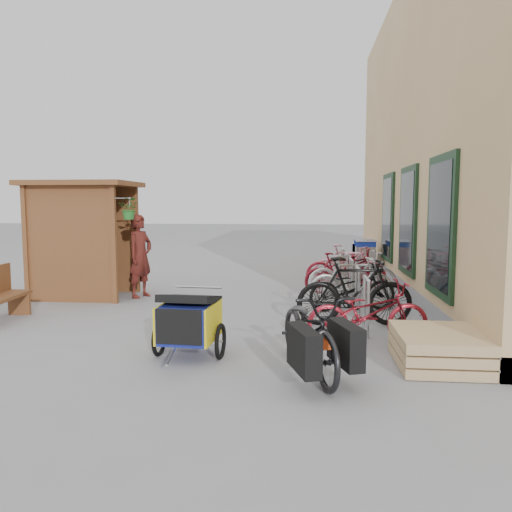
# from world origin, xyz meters

# --- Properties ---
(ground) EXTENTS (80.00, 80.00, 0.00)m
(ground) POSITION_xyz_m (0.00, 0.00, 0.00)
(ground) COLOR gray
(kiosk) EXTENTS (2.49, 1.65, 2.40)m
(kiosk) POSITION_xyz_m (-3.28, 2.47, 1.55)
(kiosk) COLOR brown
(kiosk) RESTS_ON ground
(bike_rack) EXTENTS (0.05, 5.35, 0.86)m
(bike_rack) POSITION_xyz_m (2.30, 2.40, 0.52)
(bike_rack) COLOR #A5A8AD
(bike_rack) RESTS_ON ground
(pallet_stack) EXTENTS (1.00, 1.20, 0.40)m
(pallet_stack) POSITION_xyz_m (3.00, -1.40, 0.21)
(pallet_stack) COLOR tan
(pallet_stack) RESTS_ON ground
(shopping_carts) EXTENTS (0.54, 1.49, 0.97)m
(shopping_carts) POSITION_xyz_m (3.00, 6.65, 0.56)
(shopping_carts) COLOR silver
(shopping_carts) RESTS_ON ground
(child_trailer) EXTENTS (0.90, 1.49, 0.87)m
(child_trailer) POSITION_xyz_m (-0.07, -1.35, 0.48)
(child_trailer) COLOR navy
(child_trailer) RESTS_ON ground
(cargo_bike) EXTENTS (1.19, 1.97, 0.98)m
(cargo_bike) POSITION_xyz_m (1.46, -1.87, 0.48)
(cargo_bike) COLOR black
(cargo_bike) RESTS_ON ground
(person_kiosk) EXTENTS (0.62, 0.74, 1.73)m
(person_kiosk) POSITION_xyz_m (-2.02, 2.55, 0.86)
(person_kiosk) COLOR maroon
(person_kiosk) RESTS_ON ground
(bike_0) EXTENTS (1.77, 0.86, 0.89)m
(bike_0) POSITION_xyz_m (2.26, -0.58, 0.45)
(bike_0) COLOR maroon
(bike_0) RESTS_ON ground
(bike_1) EXTENTS (1.88, 0.68, 1.11)m
(bike_1) POSITION_xyz_m (2.18, 0.50, 0.55)
(bike_1) COLOR black
(bike_1) RESTS_ON ground
(bike_2) EXTENTS (1.71, 0.95, 0.85)m
(bike_2) POSITION_xyz_m (2.25, 1.64, 0.43)
(bike_2) COLOR black
(bike_2) RESTS_ON ground
(bike_3) EXTENTS (1.69, 0.74, 0.98)m
(bike_3) POSITION_xyz_m (2.27, 2.01, 0.49)
(bike_3) COLOR #B3B2AE
(bike_3) RESTS_ON ground
(bike_4) EXTENTS (1.93, 0.90, 0.97)m
(bike_4) POSITION_xyz_m (2.37, 2.92, 0.49)
(bike_4) COLOR #AAA9AE
(bike_4) RESTS_ON ground
(bike_5) EXTENTS (1.56, 0.73, 0.90)m
(bike_5) POSITION_xyz_m (2.11, 3.34, 0.45)
(bike_5) COLOR maroon
(bike_5) RESTS_ON ground
(bike_6) EXTENTS (1.84, 0.68, 0.96)m
(bike_6) POSITION_xyz_m (2.32, 4.07, 0.48)
(bike_6) COLOR maroon
(bike_6) RESTS_ON ground
(bike_7) EXTENTS (1.71, 0.95, 0.99)m
(bike_7) POSITION_xyz_m (2.38, 4.38, 0.49)
(bike_7) COLOR pink
(bike_7) RESTS_ON ground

